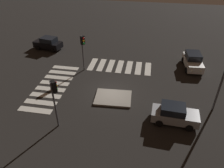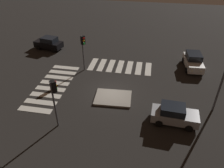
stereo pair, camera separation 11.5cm
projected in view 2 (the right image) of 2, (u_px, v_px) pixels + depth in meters
The scene contains 9 objects.
ground_plane at pixel (112, 92), 22.30m from camera, with size 80.00×80.00×0.00m, color black.
traffic_island at pixel (113, 98), 21.36m from camera, with size 3.66×2.83×0.18m.
car_silver at pixel (174, 114), 18.19m from camera, with size 3.99×2.02×1.70m.
car_black at pixel (49, 43), 30.79m from camera, with size 4.19×2.43×1.74m.
car_white at pixel (193, 61), 26.10m from camera, with size 2.21×4.31×1.83m.
traffic_light_east at pixel (83, 45), 24.26m from camera, with size 0.54×0.54×4.30m.
traffic_light_north at pixel (54, 93), 16.56m from camera, with size 0.54×0.53×4.35m.
crosswalk_near at pixel (120, 66), 26.82m from camera, with size 7.60×3.20×0.02m.
crosswalk_side at pixel (53, 86), 23.27m from camera, with size 3.20×8.75×0.02m.
Camera 2 is at (-3.27, 17.85, 13.00)m, focal length 34.91 mm.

